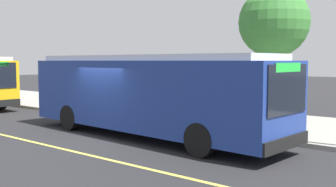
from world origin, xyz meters
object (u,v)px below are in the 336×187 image
(route_sign_post, at_px, (191,80))
(pedestrian_commuter, at_px, (165,98))
(transit_bus_main, at_px, (148,92))
(waiting_bench, at_px, (186,104))

(route_sign_post, distance_m, pedestrian_commuter, 2.01)
(route_sign_post, bearing_deg, pedestrian_commuter, 164.66)
(transit_bus_main, xyz_separation_m, pedestrian_commuter, (-1.65, 2.92, -0.50))
(waiting_bench, bearing_deg, transit_bus_main, -67.46)
(transit_bus_main, relative_size, route_sign_post, 3.91)
(route_sign_post, bearing_deg, transit_bus_main, -92.72)
(transit_bus_main, relative_size, waiting_bench, 6.85)
(waiting_bench, height_order, route_sign_post, route_sign_post)
(pedestrian_commuter, bearing_deg, transit_bus_main, -60.56)
(route_sign_post, height_order, pedestrian_commuter, route_sign_post)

